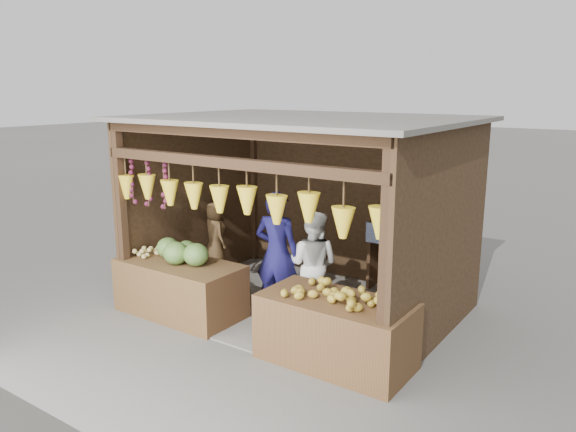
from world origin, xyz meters
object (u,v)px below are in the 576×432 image
object	(u,v)px
vendor_seated	(215,234)
counter_left	(180,288)
woman_standing	(313,264)
counter_right	(336,331)
man_standing	(277,254)

from	to	relation	value
vendor_seated	counter_left	bearing A→B (deg)	134.69
counter_left	woman_standing	world-z (taller)	woman_standing
counter_right	man_standing	size ratio (longest dim) A/B	0.99
man_standing	woman_standing	distance (m)	0.50
counter_left	counter_right	bearing A→B (deg)	-0.46
counter_left	counter_right	world-z (taller)	counter_right
counter_left	woman_standing	bearing A→B (deg)	32.50
man_standing	woman_standing	size ratio (longest dim) A/B	1.17
man_standing	counter_left	bearing A→B (deg)	24.71
counter_left	counter_right	distance (m)	2.45
counter_left	man_standing	distance (m)	1.41
counter_left	vendor_seated	size ratio (longest dim) A/B	1.73
woman_standing	counter_right	bearing A→B (deg)	122.62
man_standing	woman_standing	xyz separation A→B (m)	(0.44, 0.21, -0.13)
counter_right	man_standing	bearing A→B (deg)	150.37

